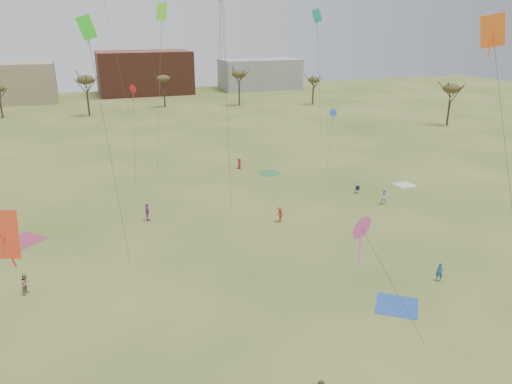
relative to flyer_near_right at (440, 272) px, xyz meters
name	(u,v)px	position (x,y,z in m)	size (l,w,h in m)	color
ground	(313,316)	(-11.90, -1.05, -0.79)	(260.00, 260.00, 0.00)	#415B1C
flyer_near_right	(440,272)	(0.00, 0.00, 0.00)	(0.58, 0.38, 1.58)	#1E5F8C
spectator_fore_b	(26,284)	(-31.44, 9.38, 0.07)	(0.83, 0.65, 1.72)	#A07E66
flyer_mid_b	(280,214)	(-7.42, 15.92, 0.04)	(1.07, 0.62, 1.66)	#B93D22
spectator_mid_d	(147,212)	(-20.46, 21.00, 0.18)	(1.14, 0.48, 1.95)	#AE48A7
spectator_mid_e	(385,197)	(5.93, 16.56, 0.15)	(0.92, 0.71, 1.89)	silver
flyer_far_b	(239,163)	(-5.28, 36.07, -0.02)	(0.76, 0.49, 1.55)	#A81C33
blanket_blue	(397,306)	(-5.44, -2.00, -0.79)	(3.02, 3.02, 0.03)	#264FA7
blanket_cream	(405,185)	(12.52, 21.66, -0.79)	(2.39, 2.39, 0.03)	silver
blanket_plum	(24,241)	(-32.51, 20.03, -0.79)	(3.21, 3.21, 0.03)	#A43253
blanket_olive	(269,173)	(-2.11, 32.53, -0.79)	(2.62, 2.62, 0.03)	#2D7C3B
camp_chair_right	(357,191)	(5.05, 21.05, -0.53)	(0.74, 0.74, 0.87)	#121C33
kites_aloft	(175,16)	(-14.82, 29.44, 19.73)	(65.08, 72.56, 25.37)	red
tree_line	(133,87)	(-14.74, 78.07, 6.30)	(117.44, 49.32, 8.91)	#3A2B1E
building_brick	(144,72)	(-6.90, 118.95, 5.21)	(26.00, 16.00, 12.00)	brown
building_grey	(260,74)	(28.10, 116.95, 3.71)	(24.00, 12.00, 9.00)	gray
radio_tower	(222,24)	(18.10, 123.95, 18.42)	(1.51, 1.72, 41.00)	#9EA3A8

